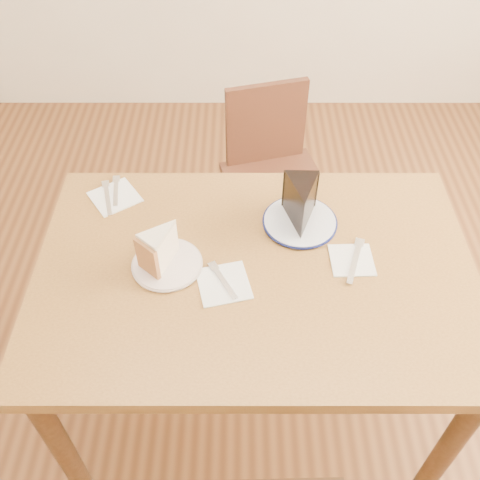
# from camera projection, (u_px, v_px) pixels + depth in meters

# --- Properties ---
(ground) EXTENTS (4.00, 4.00, 0.00)m
(ground) POSITION_uv_depth(u_px,v_px,m) (251.00, 397.00, 2.00)
(ground) COLOR #452612
(ground) RESTS_ON ground
(table) EXTENTS (1.20, 0.80, 0.75)m
(table) POSITION_uv_depth(u_px,v_px,m) (255.00, 290.00, 1.52)
(table) COLOR brown
(table) RESTS_ON ground
(chair_far) EXTENTS (0.48, 0.48, 0.79)m
(chair_far) POSITION_uv_depth(u_px,v_px,m) (273.00, 176.00, 2.20)
(chair_far) COLOR #32180F
(chair_far) RESTS_ON ground
(plate_cream) EXTENTS (0.18, 0.18, 0.01)m
(plate_cream) POSITION_uv_depth(u_px,v_px,m) (167.00, 264.00, 1.45)
(plate_cream) COLOR silver
(plate_cream) RESTS_ON table
(plate_navy) EXTENTS (0.21, 0.21, 0.01)m
(plate_navy) POSITION_uv_depth(u_px,v_px,m) (300.00, 222.00, 1.56)
(plate_navy) COLOR white
(plate_navy) RESTS_ON table
(carrot_cake) EXTENTS (0.13, 0.13, 0.10)m
(carrot_cake) POSITION_uv_depth(u_px,v_px,m) (163.00, 247.00, 1.42)
(carrot_cake) COLOR white
(carrot_cake) RESTS_ON plate_cream
(chocolate_cake) EXTENTS (0.10, 0.14, 0.12)m
(chocolate_cake) POSITION_uv_depth(u_px,v_px,m) (301.00, 206.00, 1.51)
(chocolate_cake) COLOR black
(chocolate_cake) RESTS_ON plate_navy
(napkin_cream) EXTENTS (0.16, 0.16, 0.00)m
(napkin_cream) POSITION_uv_depth(u_px,v_px,m) (224.00, 284.00, 1.41)
(napkin_cream) COLOR white
(napkin_cream) RESTS_ON table
(napkin_navy) EXTENTS (0.12, 0.12, 0.00)m
(napkin_navy) POSITION_uv_depth(u_px,v_px,m) (352.00, 260.00, 1.47)
(napkin_navy) COLOR white
(napkin_navy) RESTS_ON table
(napkin_spare) EXTENTS (0.18, 0.18, 0.00)m
(napkin_spare) POSITION_uv_depth(u_px,v_px,m) (115.00, 197.00, 1.64)
(napkin_spare) COLOR white
(napkin_spare) RESTS_ON table
(fork_cream) EXTENTS (0.08, 0.13, 0.00)m
(fork_cream) POSITION_uv_depth(u_px,v_px,m) (223.00, 281.00, 1.41)
(fork_cream) COLOR silver
(fork_cream) RESTS_ON napkin_cream
(knife_navy) EXTENTS (0.07, 0.17, 0.00)m
(knife_navy) POSITION_uv_depth(u_px,v_px,m) (355.00, 261.00, 1.46)
(knife_navy) COLOR silver
(knife_navy) RESTS_ON napkin_navy
(fork_spare) EXTENTS (0.03, 0.14, 0.00)m
(fork_spare) POSITION_uv_depth(u_px,v_px,m) (116.00, 191.00, 1.66)
(fork_spare) COLOR silver
(fork_spare) RESTS_ON napkin_spare
(knife_spare) EXTENTS (0.05, 0.16, 0.00)m
(knife_spare) POSITION_uv_depth(u_px,v_px,m) (108.00, 198.00, 1.63)
(knife_spare) COLOR silver
(knife_spare) RESTS_ON napkin_spare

